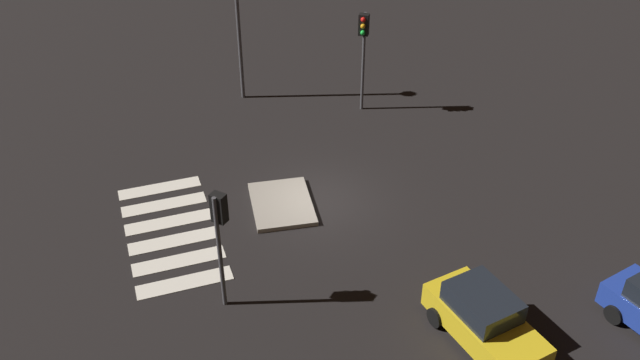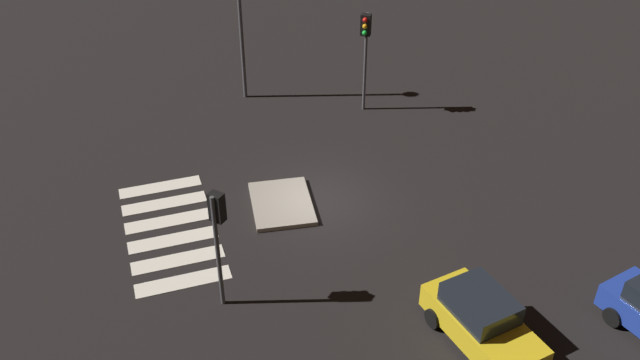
% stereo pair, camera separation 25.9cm
% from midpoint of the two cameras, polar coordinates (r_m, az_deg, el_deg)
% --- Properties ---
extents(ground_plane, '(80.00, 80.00, 0.00)m').
position_cam_midpoint_polar(ground_plane, '(27.00, 0.28, -1.74)').
color(ground_plane, black).
extents(traffic_island, '(3.27, 2.62, 0.18)m').
position_cam_midpoint_polar(traffic_island, '(26.76, -2.87, -1.93)').
color(traffic_island, gray).
rests_on(traffic_island, ground).
extents(car_yellow, '(4.23, 2.42, 1.76)m').
position_cam_midpoint_polar(car_yellow, '(21.61, 13.42, -11.16)').
color(car_yellow, gold).
rests_on(car_yellow, ground).
extents(traffic_light_west, '(0.53, 0.54, 4.76)m').
position_cam_midpoint_polar(traffic_light_west, '(31.59, 3.98, 11.43)').
color(traffic_light_west, '#47474C').
rests_on(traffic_light_west, ground).
extents(traffic_light_east, '(0.54, 0.53, 4.22)m').
position_cam_midpoint_polar(traffic_light_east, '(20.98, -8.01, -3.43)').
color(traffic_light_east, '#47474C').
rests_on(traffic_light_east, ground).
extents(crosswalk_near, '(6.45, 3.20, 0.02)m').
position_cam_midpoint_polar(crosswalk_near, '(26.12, -11.82, -4.04)').
color(crosswalk_near, silver).
rests_on(crosswalk_near, ground).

